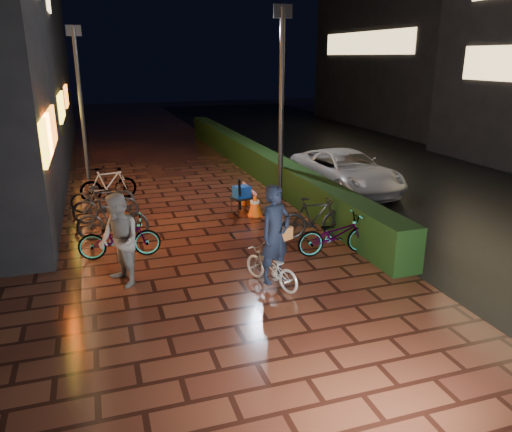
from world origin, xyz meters
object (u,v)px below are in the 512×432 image
object	(u,v)px
cart_assembly	(242,193)
van	(346,171)
traffic_barrier	(249,199)
cyclist	(273,250)
bystander_person	(119,241)

from	to	relation	value
cart_assembly	van	bearing A→B (deg)	18.45
traffic_barrier	cart_assembly	size ratio (longest dim) A/B	1.49
van	cart_assembly	xyz separation A→B (m)	(-3.97, -1.33, -0.09)
cyclist	cart_assembly	distance (m)	4.85
traffic_barrier	van	bearing A→B (deg)	16.69
bystander_person	traffic_barrier	size ratio (longest dim) A/B	1.11
bystander_person	traffic_barrier	world-z (taller)	bystander_person
van	traffic_barrier	world-z (taller)	van
bystander_person	traffic_barrier	xyz separation A→B (m)	(3.85, 4.01, -0.59)
cyclist	cart_assembly	size ratio (longest dim) A/B	1.84
cyclist	traffic_barrier	xyz separation A→B (m)	(1.08, 5.00, -0.42)
bystander_person	cart_assembly	world-z (taller)	bystander_person
bystander_person	van	bearing A→B (deg)	103.39
traffic_barrier	cart_assembly	world-z (taller)	cart_assembly
cart_assembly	traffic_barrier	bearing A→B (deg)	37.30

